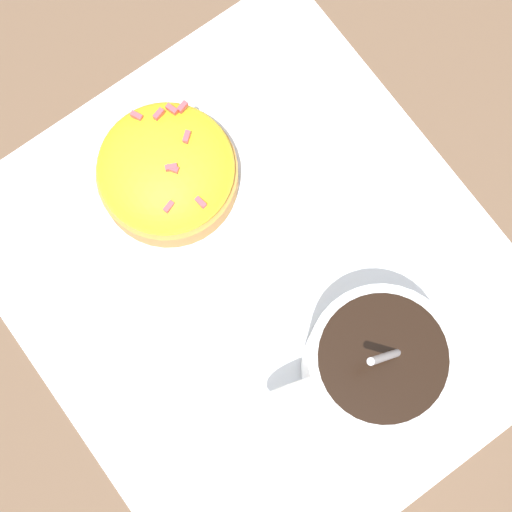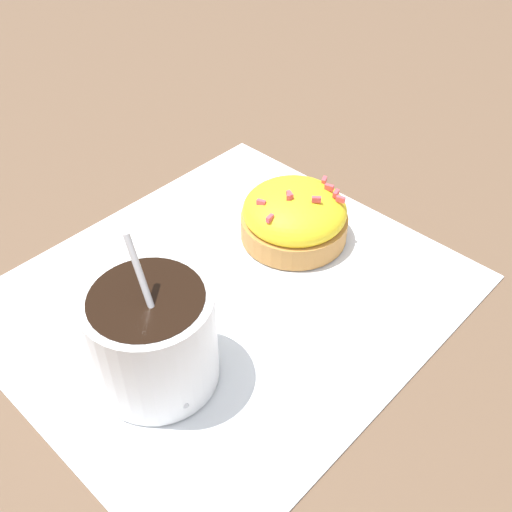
# 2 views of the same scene
# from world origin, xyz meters

# --- Properties ---
(ground_plane) EXTENTS (3.00, 3.00, 0.00)m
(ground_plane) POSITION_xyz_m (0.00, 0.00, 0.00)
(ground_plane) COLOR brown
(paper_napkin) EXTENTS (0.34, 0.31, 0.00)m
(paper_napkin) POSITION_xyz_m (0.00, 0.00, 0.00)
(paper_napkin) COLOR white
(paper_napkin) RESTS_ON ground_plane
(coffee_cup) EXTENTS (0.08, 0.10, 0.11)m
(coffee_cup) POSITION_xyz_m (0.08, 0.01, 0.04)
(coffee_cup) COLOR white
(coffee_cup) RESTS_ON paper_napkin
(frosted_pastry) EXTENTS (0.09, 0.09, 0.05)m
(frosted_pastry) POSITION_xyz_m (-0.08, 0.00, 0.02)
(frosted_pastry) COLOR #C18442
(frosted_pastry) RESTS_ON paper_napkin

